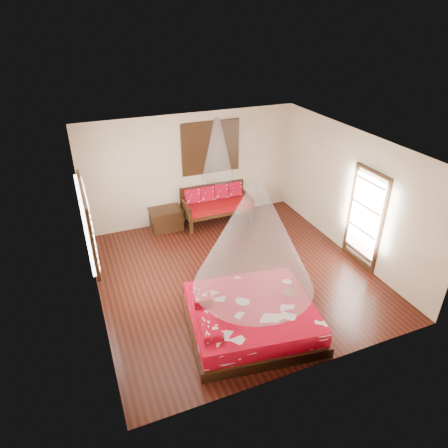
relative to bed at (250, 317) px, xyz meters
The scene contains 10 objects.
room 2.01m from the bed, 76.22° to the left, with size 5.54×5.54×2.84m.
bed is the anchor object (origin of this frame).
daybed 4.09m from the bed, 77.30° to the left, with size 1.76×0.78×0.94m.
storage_chest 4.07m from the bed, 96.12° to the left, with size 0.80×0.58×0.55m.
shutter_panel 4.70m from the bed, 78.26° to the left, with size 1.52×0.06×1.32m.
window_left 3.27m from the bed, 142.21° to the left, with size 0.10×1.74×1.34m.
glazed_door 3.36m from the bed, 17.79° to the left, with size 0.08×1.02×2.16m.
wine_tray 0.85m from the bed, ahead, with size 0.25×0.25×0.20m.
mosquito_net_main 1.60m from the bed, ahead, with size 1.99×1.99×1.80m, color white.
mosquito_net_daybed 4.32m from the bed, 76.89° to the left, with size 0.80×0.80×1.50m, color white.
Camera 1 is at (-2.81, -6.35, 5.01)m, focal length 32.00 mm.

